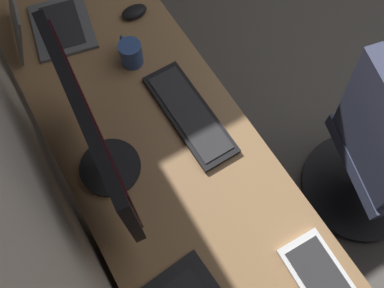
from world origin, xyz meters
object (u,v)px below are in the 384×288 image
laptop_left (44,23)px  mouse_main (134,12)px  office_chair (380,158)px  monitor_primary (94,133)px  drawer_pedestal (189,237)px  keyboard_spare (190,114)px  coffee_mug (131,53)px

laptop_left → mouse_main: (-0.10, -0.32, -0.03)m
laptop_left → office_chair: (-1.02, -0.91, -0.32)m
monitor_primary → office_chair: 1.16m
drawer_pedestal → mouse_main: mouse_main is taller
drawer_pedestal → monitor_primary: 0.70m
keyboard_spare → coffee_mug: (0.30, 0.07, 0.04)m
laptop_left → keyboard_spare: laptop_left is taller
monitor_primary → coffee_mug: size_ratio=4.70×
drawer_pedestal → mouse_main: bearing=-15.6°
laptop_left → coffee_mug: 0.36m
drawer_pedestal → office_chair: office_chair is taller
monitor_primary → laptop_left: bearing=-3.5°
coffee_mug → monitor_primary: bearing=143.3°
monitor_primary → office_chair: bearing=-112.6°
keyboard_spare → office_chair: bearing=-124.3°
drawer_pedestal → monitor_primary: (0.26, 0.14, 0.64)m
mouse_main → office_chair: bearing=-147.5°
mouse_main → keyboard_spare: bearing=175.0°
keyboard_spare → office_chair: (-0.43, -0.63, -0.28)m
monitor_primary → keyboard_spare: monitor_primary is taller
drawer_pedestal → keyboard_spare: bearing=-31.0°
monitor_primary → mouse_main: 0.68m
keyboard_spare → mouse_main: 0.50m
office_chair → laptop_left: bearing=41.8°
mouse_main → drawer_pedestal: bearing=164.4°
monitor_primary → keyboard_spare: (0.04, -0.32, -0.24)m
laptop_left → mouse_main: size_ratio=3.22×
keyboard_spare → mouse_main: mouse_main is taller
laptop_left → mouse_main: 0.34m
keyboard_spare → coffee_mug: bearing=12.1°
drawer_pedestal → office_chair: bearing=-99.8°
keyboard_spare → mouse_main: size_ratio=4.06×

